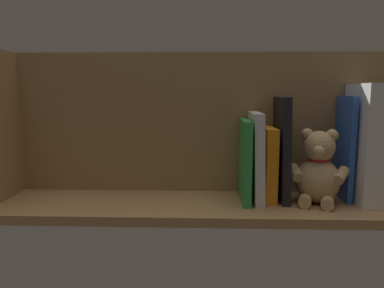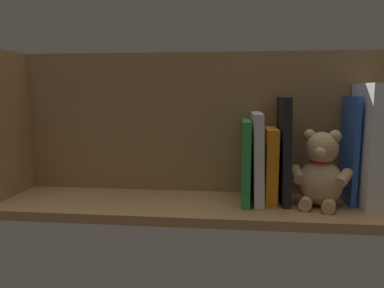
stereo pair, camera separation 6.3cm
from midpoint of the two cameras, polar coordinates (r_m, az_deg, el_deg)
ground_plane at (r=90.83cm, az=2.00°, el=-9.64°), size 99.39×24.56×2.20cm
shelf_back_panel at (r=96.80cm, az=2.50°, el=3.32°), size 99.39×1.50×36.96cm
shelf_side_divider at (r=102.01cm, az=-25.76°, el=2.76°), size 2.40×18.56×36.96cm
dictionary_thick_white at (r=95.40cm, az=27.84°, el=-0.21°), size 4.71×14.49×28.70cm
book_0 at (r=96.18cm, az=25.28°, el=-0.87°), size 1.31×10.63×25.75cm
teddy_bear at (r=91.45cm, az=21.41°, el=-4.23°), size 13.98×13.58×18.05cm
book_1 at (r=91.14cm, az=16.16°, el=-0.93°), size 2.50×12.91×25.57cm
book_2 at (r=91.93cm, az=14.13°, el=-3.16°), size 2.79×11.66×18.00cm
book_3 at (r=90.18cm, az=12.20°, el=-2.10°), size 3.02×13.70×21.84cm
book_4 at (r=89.69cm, az=10.43°, el=-2.68°), size 1.86×14.51×19.99cm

